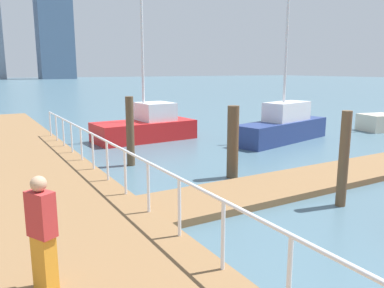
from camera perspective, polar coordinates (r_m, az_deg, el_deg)
ground_plane at (r=19.05m, az=-10.91°, el=0.92°), size 300.00×300.00×0.00m
floating_dock at (r=12.58m, az=20.38°, el=-4.36°), size 13.70×2.00×0.18m
boardwalk_railing at (r=6.11m, az=1.09°, el=-8.79°), size 0.06×25.36×1.08m
dock_piling_0 at (r=13.28m, az=-9.20°, el=1.86°), size 0.27×0.27×2.39m
dock_piling_1 at (r=9.87m, az=21.66°, el=-2.13°), size 0.24×0.24×2.34m
dock_piling_2 at (r=11.69m, az=6.10°, el=0.27°), size 0.35×0.35×2.22m
moored_boat_0 at (r=18.21m, az=13.47°, el=2.63°), size 5.70×2.65×6.40m
moored_boat_5 at (r=18.20m, az=-6.80°, el=2.66°), size 4.80×2.31×7.75m
pedestrian_0 at (r=5.44m, az=-21.39°, el=-12.23°), size 0.36×0.42×1.57m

